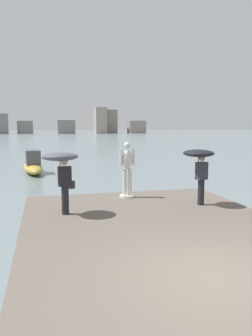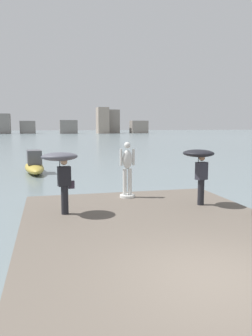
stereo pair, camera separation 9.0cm
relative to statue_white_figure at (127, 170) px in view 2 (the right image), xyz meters
name	(u,v)px [view 2 (the right image)]	position (x,y,z in m)	size (l,w,h in m)	color
ground_plane	(68,149)	(-0.10, 33.13, -1.43)	(400.00, 400.00, 0.00)	slate
pier	(166,242)	(-0.10, -4.44, -1.23)	(7.26, 10.86, 0.40)	#60564C
statue_white_figure	(127,170)	(0.00, 0.00, 0.00)	(0.58, 0.57, 2.10)	silver
onlooker_left	(61,164)	(-2.54, -1.89, 0.52)	(1.25, 1.26, 1.93)	black
onlooker_right	(199,160)	(2.07, -1.79, 0.51)	(1.30, 1.30, 1.91)	black
boat_mid	(34,165)	(-3.75, 10.62, -0.93)	(1.62, 5.01, 1.53)	#B2993D
distant_skyline	(57,124)	(2.05, 129.84, 2.56)	(79.20, 13.90, 10.82)	gray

